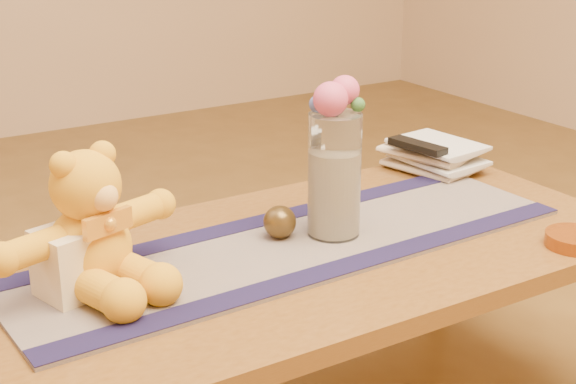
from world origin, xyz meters
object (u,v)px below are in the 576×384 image
bronze_ball (280,222)px  tv_remote (417,146)px  amber_dish (575,240)px  teddy_bear (87,222)px  glass_vase (334,175)px  pillar_candle (70,263)px  book_bottom (413,173)px

bronze_ball → tv_remote: 0.53m
tv_remote → amber_dish: bearing=-100.0°
teddy_bear → glass_vase: (0.52, -0.03, 0.00)m
teddy_bear → pillar_candle: 0.08m
teddy_bear → amber_dish: size_ratio=3.02×
bronze_ball → tv_remote: size_ratio=0.43×
amber_dish → glass_vase: bearing=142.5°
book_bottom → amber_dish: (-0.00, -0.52, 0.00)m
pillar_candle → bronze_ball: bearing=3.2°
pillar_candle → glass_vase: glass_vase is taller
teddy_bear → tv_remote: 0.93m
book_bottom → amber_dish: 0.52m
bronze_ball → glass_vase: bearing=-21.9°
book_bottom → teddy_bear: bearing=178.9°
tv_remote → amber_dish: (-0.00, -0.51, -0.07)m
tv_remote → teddy_bear: bearing=-178.8°
tv_remote → glass_vase: bearing=-162.2°
bronze_ball → amber_dish: bronze_ball is taller
teddy_bear → amber_dish: 0.98m
glass_vase → book_bottom: (0.40, 0.22, -0.13)m
glass_vase → bronze_ball: glass_vase is taller
pillar_candle → glass_vase: (0.56, -0.02, 0.07)m
pillar_candle → book_bottom: 0.98m
amber_dish → teddy_bear: bearing=159.9°
glass_vase → amber_dish: bearing=-37.5°
pillar_candle → book_bottom: (0.96, 0.20, -0.06)m
book_bottom → amber_dish: amber_dish is taller
pillar_candle → bronze_ball: size_ratio=1.79×
bronze_ball → tv_remote: (0.51, 0.16, 0.04)m
teddy_bear → book_bottom: teddy_bear is taller
tv_remote → pillar_candle: bearing=-178.4°
pillar_candle → book_bottom: pillar_candle is taller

